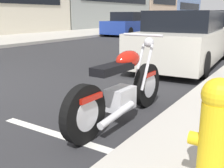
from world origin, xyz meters
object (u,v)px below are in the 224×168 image
object	(u,v)px
parked_motorcycle	(122,89)
parked_car_second_in_row	(186,40)
car_opposite_curb	(128,25)
fire_hydrant	(215,132)

from	to	relation	value
parked_motorcycle	parked_car_second_in_row	xyz separation A→B (m)	(4.56, 0.63, 0.26)
car_opposite_curb	fire_hydrant	size ratio (longest dim) A/B	5.02
parked_motorcycle	fire_hydrant	bearing A→B (deg)	-126.01
parked_car_second_in_row	car_opposite_curb	distance (m)	11.19
parked_car_second_in_row	fire_hydrant	world-z (taller)	parked_car_second_in_row
parked_car_second_in_row	fire_hydrant	bearing A→B (deg)	-163.47
car_opposite_curb	fire_hydrant	distance (m)	17.01
car_opposite_curb	fire_hydrant	world-z (taller)	car_opposite_curb
car_opposite_curb	parked_car_second_in_row	bearing A→B (deg)	36.17
parked_motorcycle	parked_car_second_in_row	world-z (taller)	parked_car_second_in_row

